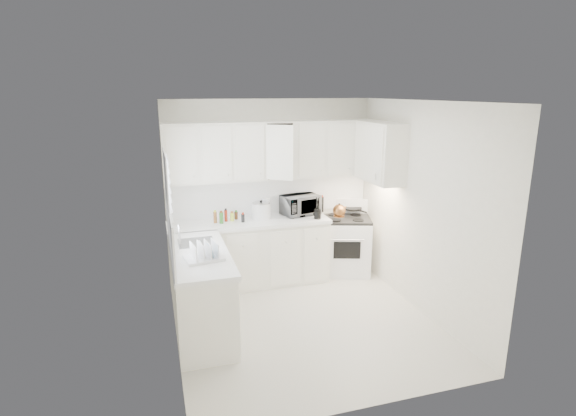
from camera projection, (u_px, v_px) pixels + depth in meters
name	position (u px, v px, depth m)	size (l,w,h in m)	color
floor	(305.00, 322.00, 5.46)	(3.20, 3.20, 0.00)	silver
ceiling	(307.00, 101.00, 4.81)	(3.20, 3.20, 0.00)	white
wall_back	(270.00, 190.00, 6.62)	(3.00, 3.00, 0.00)	white
wall_front	(370.00, 271.00, 3.65)	(3.00, 3.00, 0.00)	white
wall_left	(170.00, 230.00, 4.72)	(3.20, 3.20, 0.00)	white
wall_right	(421.00, 209.00, 5.56)	(3.20, 3.20, 0.00)	white
window_blinds	(169.00, 199.00, 4.99)	(0.06, 0.96, 1.06)	white
lower_cabinets_back	(250.00, 254.00, 6.45)	(2.22, 0.60, 0.90)	white
lower_cabinets_left	(201.00, 293.00, 5.20)	(0.60, 1.60, 0.90)	white
countertop_back	(249.00, 222.00, 6.32)	(2.24, 0.64, 0.05)	white
countertop_left	(200.00, 254.00, 5.08)	(0.64, 1.62, 0.05)	white
backsplash_back	(270.00, 195.00, 6.63)	(2.98, 0.02, 0.55)	white
backsplash_left	(170.00, 231.00, 4.93)	(0.02, 1.60, 0.55)	white
upper_cabinets_back	(273.00, 178.00, 6.42)	(3.00, 0.33, 0.80)	white
upper_cabinets_right	(378.00, 181.00, 6.22)	(0.33, 0.90, 0.80)	white
sink	(196.00, 233.00, 5.37)	(0.42, 0.38, 0.30)	gray
stove	(345.00, 238.00, 6.84)	(0.72, 0.59, 1.11)	white
tea_kettle	(339.00, 210.00, 6.51)	(0.23, 0.19, 0.21)	#975B29
frying_pan	(353.00, 208.00, 6.93)	(0.28, 0.47, 0.04)	black
microwave	(300.00, 203.00, 6.59)	(0.52, 0.29, 0.35)	gray
rice_cooker	(261.00, 209.00, 6.38)	(0.27, 0.27, 0.27)	white
paper_towel	(266.00, 207.00, 6.49)	(0.12, 0.12, 0.27)	white
utensil_crock	(318.00, 208.00, 6.36)	(0.11, 0.11, 0.32)	black
dish_rack	(203.00, 250.00, 4.83)	(0.40, 0.30, 0.22)	white
spice_left_0	(215.00, 216.00, 6.29)	(0.06, 0.06, 0.13)	brown
spice_left_1	(221.00, 218.00, 6.23)	(0.06, 0.06, 0.13)	#307326
spice_left_2	(225.00, 215.00, 6.33)	(0.06, 0.06, 0.13)	#B82D18
spice_left_3	(232.00, 217.00, 6.27)	(0.06, 0.06, 0.13)	#D3F038
spice_left_4	(236.00, 215.00, 6.37)	(0.06, 0.06, 0.13)	brown
spice_left_5	(242.00, 216.00, 6.31)	(0.06, 0.06, 0.13)	black
sauce_right_0	(311.00, 206.00, 6.72)	(0.06, 0.06, 0.19)	#B82D18
sauce_right_1	(316.00, 207.00, 6.68)	(0.06, 0.06, 0.19)	#D3F038
sauce_right_2	(318.00, 206.00, 6.75)	(0.06, 0.06, 0.19)	brown
sauce_right_3	(322.00, 206.00, 6.71)	(0.06, 0.06, 0.19)	black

